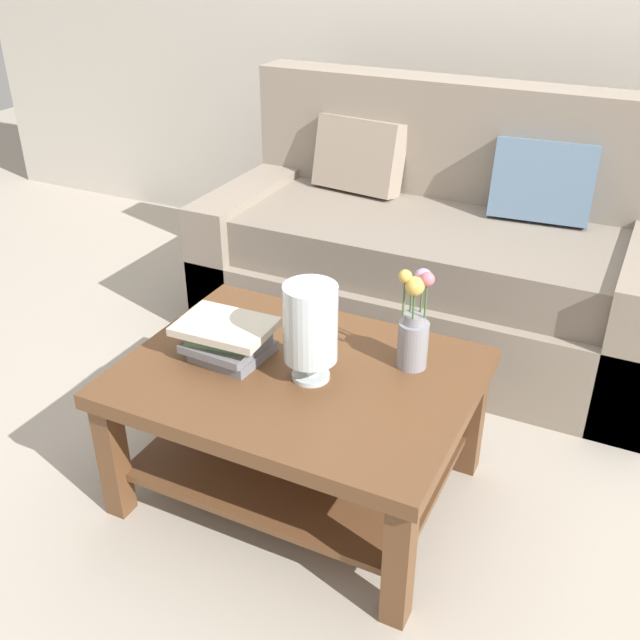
# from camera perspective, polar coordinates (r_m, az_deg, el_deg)

# --- Properties ---
(ground_plane) EXTENTS (10.00, 10.00, 0.00)m
(ground_plane) POSITION_cam_1_polar(r_m,az_deg,el_deg) (2.79, 1.83, -7.85)
(ground_plane) COLOR #ADA393
(couch) EXTENTS (1.92, 0.90, 1.06)m
(couch) POSITION_cam_1_polar(r_m,az_deg,el_deg) (3.24, 8.94, 4.88)
(couch) COLOR gray
(couch) RESTS_ON ground
(coffee_table) EXTENTS (1.05, 0.79, 0.47)m
(coffee_table) POSITION_cam_1_polar(r_m,az_deg,el_deg) (2.29, -1.50, -6.74)
(coffee_table) COLOR brown
(coffee_table) RESTS_ON ground
(book_stack_main) EXTENTS (0.29, 0.23, 0.12)m
(book_stack_main) POSITION_cam_1_polar(r_m,az_deg,el_deg) (2.27, -7.20, -1.47)
(book_stack_main) COLOR slate
(book_stack_main) RESTS_ON coffee_table
(glass_hurricane_vase) EXTENTS (0.16, 0.16, 0.30)m
(glass_hurricane_vase) POSITION_cam_1_polar(r_m,az_deg,el_deg) (2.10, -0.74, -0.47)
(glass_hurricane_vase) COLOR silver
(glass_hurricane_vase) RESTS_ON coffee_table
(flower_pitcher) EXTENTS (0.10, 0.10, 0.33)m
(flower_pitcher) POSITION_cam_1_polar(r_m,az_deg,el_deg) (2.19, 7.34, -0.44)
(flower_pitcher) COLOR gray
(flower_pitcher) RESTS_ON coffee_table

